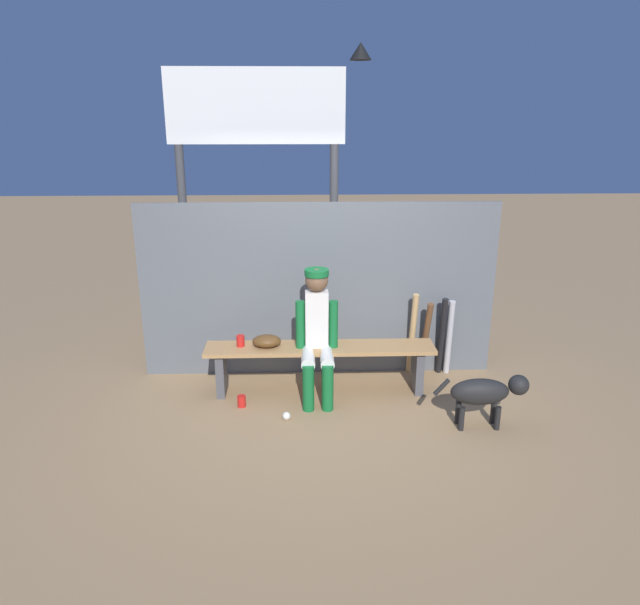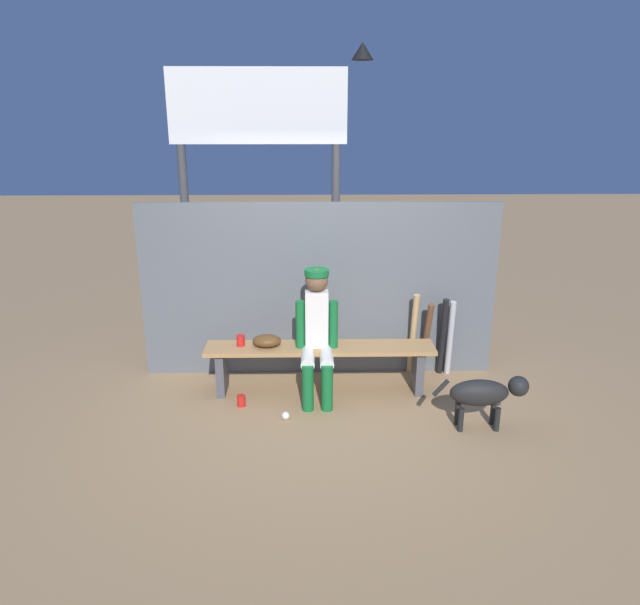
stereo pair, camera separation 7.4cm
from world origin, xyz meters
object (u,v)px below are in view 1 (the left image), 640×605
bat_wood_tan (412,334)px  bat_aluminum_silver (449,338)px  cup_on_ground (242,401)px  bat_wood_dark (425,338)px  dugout_bench (320,357)px  cup_on_bench (240,341)px  player_seated (317,331)px  bat_aluminum_black (442,336)px  dog (486,392)px  scoreboard (262,140)px  baseball (286,416)px  baseball_glove (267,341)px

bat_wood_tan → bat_aluminum_silver: (0.39, -0.01, -0.04)m
cup_on_ground → bat_wood_dark: bearing=19.1°
dugout_bench → cup_on_bench: bearing=177.9°
player_seated → bat_aluminum_black: 1.43m
bat_wood_dark → dog: size_ratio=1.00×
bat_wood_tan → scoreboard: bearing=143.6°
cup_on_ground → dog: 2.25m
bat_aluminum_black → scoreboard: scoreboard is taller
cup_on_bench → dog: (2.21, -0.76, -0.21)m
player_seated → cup_on_bench: bearing=169.5°
bat_aluminum_black → baseball: bat_aluminum_black is taller
baseball → scoreboard: scoreboard is taller
baseball_glove → scoreboard: 2.40m
dugout_bench → player_seated: (-0.03, -0.11, 0.32)m
player_seated → dog: bearing=-23.1°
dugout_bench → bat_aluminum_silver: bearing=14.9°
dugout_bench → bat_wood_tan: size_ratio=2.45×
player_seated → scoreboard: bearing=109.0°
cup_on_bench → dugout_bench: bearing=-2.1°
bat_aluminum_silver → cup_on_ground: bat_aluminum_silver is taller
dog → bat_wood_tan: bearing=112.1°
cup_on_ground → cup_on_bench: cup_on_bench is taller
dugout_bench → dog: (1.43, -0.74, -0.04)m
bat_wood_dark → cup_on_bench: size_ratio=7.70×
bat_wood_tan → baseball_glove: bearing=-165.9°
dog → dugout_bench: bearing=152.8°
cup_on_ground → baseball: bearing=-31.9°
cup_on_ground → dog: bearing=-11.4°
dugout_bench → scoreboard: 2.61m
bat_wood_dark → cup_on_bench: 1.93m
bat_wood_dark → bat_aluminum_silver: (0.25, 0.01, 0.00)m
player_seated → baseball: size_ratio=17.19×
baseball → scoreboard: bearing=97.5°
baseball_glove → cup_on_bench: 0.26m
cup_on_ground → dugout_bench: bearing=21.1°
baseball_glove → baseball: (0.19, -0.56, -0.51)m
bat_wood_dark → baseball: bat_wood_dark is taller
player_seated → cup_on_bench: (-0.75, 0.14, -0.15)m
player_seated → baseball: (-0.29, -0.45, -0.66)m
scoreboard → dog: (2.04, -2.28, -2.05)m
cup_on_bench → scoreboard: size_ratio=0.03×
player_seated → bat_wood_tan: (1.01, 0.49, -0.23)m
bat_aluminum_silver → baseball: (-1.70, -0.93, -0.38)m
dugout_bench → bat_aluminum_black: bearing=16.0°
bat_aluminum_silver → scoreboard: (-1.97, 1.18, 1.96)m
baseball_glove → cup_on_bench: bearing=173.8°
dugout_bench → player_seated: player_seated is taller
dog → bat_aluminum_silver: bearing=93.3°
baseball_glove → bat_aluminum_black: bat_aluminum_black is taller
baseball_glove → bat_aluminum_silver: (1.89, 0.37, -0.13)m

